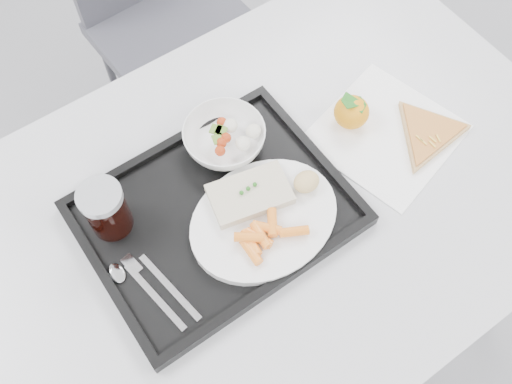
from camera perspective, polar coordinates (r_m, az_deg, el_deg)
table at (r=1.09m, az=1.18°, el=-2.25°), size 1.20×0.80×0.75m
tray at (r=1.01m, az=-4.02°, el=-2.21°), size 0.45×0.35×0.03m
dinner_plate at (r=0.99m, az=0.78°, el=-2.80°), size 0.27×0.27×0.02m
fish_fillet at (r=0.99m, az=-0.62°, el=-0.21°), size 0.15×0.11×0.03m
bread_roll at (r=1.00m, az=5.06°, el=1.03°), size 0.05×0.04×0.03m
salad_bowl at (r=1.05m, az=-3.18°, el=5.44°), size 0.15×0.15×0.05m
cola_glass at (r=0.98m, az=-14.79°, el=-1.64°), size 0.07×0.07×0.11m
cutlery at (r=0.97m, az=-11.08°, el=-8.93°), size 0.09×0.17×0.01m
napkin at (r=1.13m, az=12.84°, el=5.70°), size 0.30×0.29×0.00m
tangerine at (r=1.11m, az=9.53°, el=7.90°), size 0.07×0.07×0.07m
pizza_slice at (r=1.14m, az=16.82°, el=5.67°), size 0.26×0.26×0.02m
carrot_pile at (r=0.95m, az=0.71°, el=-4.39°), size 0.12×0.08×0.03m
salad_contents at (r=1.04m, az=-2.17°, el=5.72°), size 0.10×0.08×0.02m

